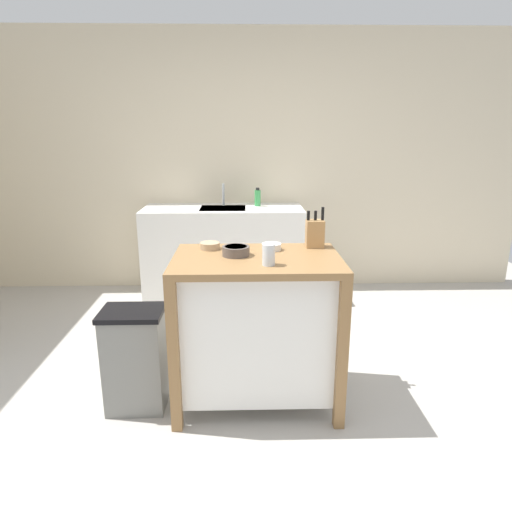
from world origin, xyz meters
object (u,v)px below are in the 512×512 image
at_px(bowl_ceramic_small, 272,246).
at_px(trash_bin, 135,359).
at_px(bowl_stoneware_deep, 210,245).
at_px(bottle_hand_soap, 258,198).
at_px(kitchen_island, 257,322).
at_px(knife_block, 315,233).
at_px(sink_faucet, 223,195).
at_px(bowl_ceramic_wide, 236,251).
at_px(drinking_cup, 269,255).

xyz_separation_m(bowl_ceramic_small, trash_bin, (-0.82, -0.22, -0.63)).
bearing_deg(trash_bin, bowl_ceramic_small, 15.29).
bearing_deg(bowl_ceramic_small, bowl_stoneware_deep, 175.29).
bearing_deg(bowl_ceramic_small, trash_bin, -164.71).
height_order(bowl_stoneware_deep, bottle_hand_soap, bottle_hand_soap).
relative_size(kitchen_island, trash_bin, 1.55).
bearing_deg(trash_bin, knife_block, 14.83).
bearing_deg(sink_faucet, bowl_stoneware_deep, -90.16).
distance_m(knife_block, bowl_ceramic_wide, 0.53).
height_order(bowl_ceramic_wide, bowl_ceramic_small, bowl_ceramic_wide).
height_order(knife_block, trash_bin, knife_block).
distance_m(bowl_stoneware_deep, trash_bin, 0.81).
relative_size(bowl_ceramic_wide, sink_faucet, 0.73).
height_order(trash_bin, sink_faucet, sink_faucet).
height_order(kitchen_island, sink_faucet, sink_faucet).
bearing_deg(sink_faucet, bowl_ceramic_wide, -85.44).
height_order(bowl_ceramic_small, bottle_hand_soap, bottle_hand_soap).
relative_size(knife_block, bottle_hand_soap, 1.38).
xyz_separation_m(bowl_ceramic_small, drinking_cup, (-0.04, -0.32, 0.04)).
bearing_deg(sink_faucet, kitchen_island, -82.11).
bearing_deg(bowl_ceramic_wide, knife_block, 21.00).
bearing_deg(bottle_hand_soap, bowl_stoneware_deep, -101.02).
bearing_deg(drinking_cup, sink_faucet, 98.82).
height_order(bowl_ceramic_small, drinking_cup, drinking_cup).
bearing_deg(sink_faucet, knife_block, -70.15).
relative_size(drinking_cup, sink_faucet, 0.53).
distance_m(bowl_ceramic_wide, bowl_ceramic_small, 0.25).
height_order(knife_block, bowl_ceramic_wide, knife_block).
distance_m(knife_block, bowl_ceramic_small, 0.29).
relative_size(bowl_ceramic_small, bowl_stoneware_deep, 0.96).
distance_m(kitchen_island, bottle_hand_soap, 2.03).
height_order(bowl_stoneware_deep, trash_bin, bowl_stoneware_deep).
xyz_separation_m(knife_block, bowl_stoneware_deep, (-0.65, -0.03, -0.07)).
xyz_separation_m(kitchen_island, knife_block, (0.37, 0.22, 0.50)).
relative_size(knife_block, bowl_stoneware_deep, 2.07).
xyz_separation_m(drinking_cup, sink_faucet, (-0.34, 2.18, 0.03)).
bearing_deg(kitchen_island, bowl_stoneware_deep, 146.27).
xyz_separation_m(bowl_ceramic_wide, trash_bin, (-0.61, -0.10, -0.64)).
distance_m(kitchen_island, trash_bin, 0.76).
bearing_deg(knife_block, bowl_stoneware_deep, -177.01).
bearing_deg(drinking_cup, kitchen_island, 109.65).
relative_size(knife_block, bowl_ceramic_wide, 1.58).
bearing_deg(knife_block, bowl_ceramic_small, -166.55).
bearing_deg(kitchen_island, bowl_ceramic_wide, 163.39).
relative_size(knife_block, sink_faucet, 1.14).
relative_size(kitchen_island, bottle_hand_soap, 5.34).
distance_m(kitchen_island, bowl_ceramic_small, 0.47).
xyz_separation_m(kitchen_island, trash_bin, (-0.73, -0.07, -0.20)).
bearing_deg(bowl_stoneware_deep, trash_bin, -149.96).
distance_m(bowl_ceramic_wide, bowl_stoneware_deep, 0.22).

